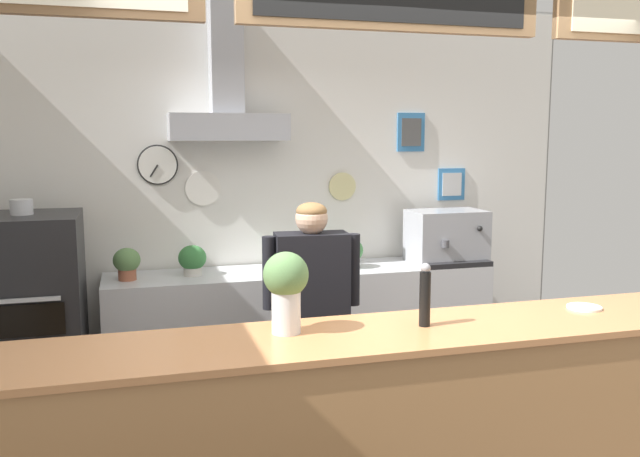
{
  "coord_description": "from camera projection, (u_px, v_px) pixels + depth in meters",
  "views": [
    {
      "loc": [
        -1.15,
        -2.86,
        1.95
      ],
      "look_at": [
        -0.1,
        0.78,
        1.42
      ],
      "focal_mm": 37.56,
      "sensor_mm": 36.0,
      "label": 1
    }
  ],
  "objects": [
    {
      "name": "back_wall_assembly",
      "position": [
        278.0,
        177.0,
        5.23
      ],
      "size": [
        4.97,
        2.59,
        3.01
      ],
      "color": "gray",
      "rests_on": "ground_plane"
    },
    {
      "name": "service_counter",
      "position": [
        402.0,
        446.0,
        3.03
      ],
      "size": [
        3.85,
        0.59,
        1.1
      ],
      "color": "#B77F4C",
      "rests_on": "ground_plane"
    },
    {
      "name": "back_prep_counter",
      "position": [
        303.0,
        328.0,
        5.22
      ],
      "size": [
        2.96,
        0.61,
        0.92
      ],
      "color": "silver",
      "rests_on": "ground_plane"
    },
    {
      "name": "pizza_oven",
      "position": [
        29.0,
        323.0,
        4.4
      ],
      "size": [
        0.7,
        0.75,
        1.54
      ],
      "color": "#232326",
      "rests_on": "ground_plane"
    },
    {
      "name": "shop_worker",
      "position": [
        312.0,
        319.0,
        4.09
      ],
      "size": [
        0.6,
        0.26,
        1.55
      ],
      "rotation": [
        0.0,
        0.0,
        3.06
      ],
      "color": "#232328",
      "rests_on": "ground_plane"
    },
    {
      "name": "espresso_machine",
      "position": [
        447.0,
        237.0,
        5.43
      ],
      "size": [
        0.6,
        0.48,
        0.42
      ],
      "color": "#A3A5AD",
      "rests_on": "back_prep_counter"
    },
    {
      "name": "potted_thyme",
      "position": [
        280.0,
        256.0,
        5.07
      ],
      "size": [
        0.15,
        0.15,
        0.21
      ],
      "color": "beige",
      "rests_on": "back_prep_counter"
    },
    {
      "name": "potted_basil",
      "position": [
        350.0,
        252.0,
        5.2
      ],
      "size": [
        0.21,
        0.21,
        0.23
      ],
      "color": "#4C4C51",
      "rests_on": "back_prep_counter"
    },
    {
      "name": "potted_sage",
      "position": [
        127.0,
        262.0,
        4.76
      ],
      "size": [
        0.19,
        0.19,
        0.23
      ],
      "color": "#9E563D",
      "rests_on": "back_prep_counter"
    },
    {
      "name": "potted_rosemary",
      "position": [
        192.0,
        259.0,
        4.91
      ],
      "size": [
        0.21,
        0.21,
        0.23
      ],
      "color": "beige",
      "rests_on": "back_prep_counter"
    },
    {
      "name": "basil_vase",
      "position": [
        286.0,
        288.0,
        2.88
      ],
      "size": [
        0.2,
        0.2,
        0.36
      ],
      "color": "silver",
      "rests_on": "service_counter"
    },
    {
      "name": "pepper_grinder",
      "position": [
        425.0,
        295.0,
        2.99
      ],
      "size": [
        0.05,
        0.05,
        0.29
      ],
      "color": "black",
      "rests_on": "service_counter"
    },
    {
      "name": "condiment_plate",
      "position": [
        584.0,
        307.0,
        3.31
      ],
      "size": [
        0.17,
        0.17,
        0.01
      ],
      "color": "white",
      "rests_on": "service_counter"
    }
  ]
}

